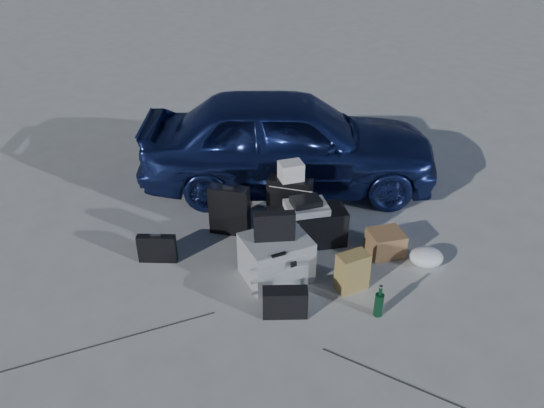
{
  "coord_description": "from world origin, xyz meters",
  "views": [
    {
      "loc": [
        -0.43,
        -3.84,
        3.32
      ],
      "look_at": [
        -0.05,
        0.85,
        0.47
      ],
      "focal_mm": 35.0,
      "sensor_mm": 36.0,
      "label": 1
    }
  ],
  "objects_px": {
    "car": "(289,140)",
    "green_bottle": "(379,301)",
    "cardboard_box": "(385,243)",
    "briefcase": "(157,249)",
    "suitcase_right": "(290,202)",
    "suitcase_left": "(229,210)",
    "pelican_case": "(276,258)",
    "duffel_bag": "(307,227)"
  },
  "relations": [
    {
      "from": "car",
      "to": "cardboard_box",
      "type": "relative_size",
      "value": 10.48
    },
    {
      "from": "cardboard_box",
      "to": "green_bottle",
      "type": "distance_m",
      "value": 0.96
    },
    {
      "from": "pelican_case",
      "to": "cardboard_box",
      "type": "bearing_deg",
      "value": -7.0
    },
    {
      "from": "cardboard_box",
      "to": "duffel_bag",
      "type": "bearing_deg",
      "value": 161.68
    },
    {
      "from": "pelican_case",
      "to": "briefcase",
      "type": "relative_size",
      "value": 1.57
    },
    {
      "from": "duffel_bag",
      "to": "green_bottle",
      "type": "xyz_separation_m",
      "value": [
        0.48,
        -1.16,
        -0.04
      ]
    },
    {
      "from": "duffel_bag",
      "to": "green_bottle",
      "type": "height_order",
      "value": "duffel_bag"
    },
    {
      "from": "car",
      "to": "pelican_case",
      "type": "height_order",
      "value": "car"
    },
    {
      "from": "suitcase_left",
      "to": "duffel_bag",
      "type": "bearing_deg",
      "value": -1.69
    },
    {
      "from": "suitcase_left",
      "to": "green_bottle",
      "type": "height_order",
      "value": "suitcase_left"
    },
    {
      "from": "briefcase",
      "to": "green_bottle",
      "type": "bearing_deg",
      "value": -19.05
    },
    {
      "from": "briefcase",
      "to": "cardboard_box",
      "type": "distance_m",
      "value": 2.35
    },
    {
      "from": "pelican_case",
      "to": "green_bottle",
      "type": "relative_size",
      "value": 1.92
    },
    {
      "from": "briefcase",
      "to": "suitcase_right",
      "type": "relative_size",
      "value": 0.67
    },
    {
      "from": "car",
      "to": "green_bottle",
      "type": "relative_size",
      "value": 11.34
    },
    {
      "from": "duffel_bag",
      "to": "suitcase_left",
      "type": "bearing_deg",
      "value": 154.96
    },
    {
      "from": "pelican_case",
      "to": "suitcase_left",
      "type": "xyz_separation_m",
      "value": [
        -0.44,
        0.81,
        0.06
      ]
    },
    {
      "from": "cardboard_box",
      "to": "green_bottle",
      "type": "height_order",
      "value": "green_bottle"
    },
    {
      "from": "pelican_case",
      "to": "cardboard_box",
      "type": "distance_m",
      "value": 1.2
    },
    {
      "from": "suitcase_right",
      "to": "cardboard_box",
      "type": "bearing_deg",
      "value": -13.14
    },
    {
      "from": "pelican_case",
      "to": "suitcase_right",
      "type": "distance_m",
      "value": 0.94
    },
    {
      "from": "briefcase",
      "to": "suitcase_right",
      "type": "xyz_separation_m",
      "value": [
        1.41,
        0.56,
        0.14
      ]
    },
    {
      "from": "car",
      "to": "suitcase_left",
      "type": "height_order",
      "value": "car"
    },
    {
      "from": "suitcase_left",
      "to": "cardboard_box",
      "type": "xyz_separation_m",
      "value": [
        1.6,
        -0.53,
        -0.15
      ]
    },
    {
      "from": "pelican_case",
      "to": "green_bottle",
      "type": "height_order",
      "value": "pelican_case"
    },
    {
      "from": "pelican_case",
      "to": "suitcase_right",
      "type": "height_order",
      "value": "suitcase_right"
    },
    {
      "from": "green_bottle",
      "to": "cardboard_box",
      "type": "bearing_deg",
      "value": 71.47
    },
    {
      "from": "pelican_case",
      "to": "car",
      "type": "bearing_deg",
      "value": 59.75
    },
    {
      "from": "car",
      "to": "suitcase_right",
      "type": "distance_m",
      "value": 1.0
    },
    {
      "from": "car",
      "to": "briefcase",
      "type": "height_order",
      "value": "car"
    },
    {
      "from": "suitcase_right",
      "to": "duffel_bag",
      "type": "bearing_deg",
      "value": -46.92
    },
    {
      "from": "pelican_case",
      "to": "suitcase_right",
      "type": "xyz_separation_m",
      "value": [
        0.23,
        0.9,
        0.07
      ]
    },
    {
      "from": "pelican_case",
      "to": "green_bottle",
      "type": "xyz_separation_m",
      "value": [
        0.86,
        -0.63,
        -0.06
      ]
    },
    {
      "from": "car",
      "to": "suitcase_right",
      "type": "xyz_separation_m",
      "value": [
        -0.09,
        -0.94,
        -0.32
      ]
    },
    {
      "from": "car",
      "to": "duffel_bag",
      "type": "height_order",
      "value": "car"
    },
    {
      "from": "car",
      "to": "pelican_case",
      "type": "bearing_deg",
      "value": 174.7
    },
    {
      "from": "pelican_case",
      "to": "suitcase_left",
      "type": "distance_m",
      "value": 0.93
    },
    {
      "from": "pelican_case",
      "to": "duffel_bag",
      "type": "height_order",
      "value": "pelican_case"
    },
    {
      "from": "briefcase",
      "to": "suitcase_right",
      "type": "bearing_deg",
      "value": 28.07
    },
    {
      "from": "pelican_case",
      "to": "cardboard_box",
      "type": "relative_size",
      "value": 1.77
    },
    {
      "from": "suitcase_left",
      "to": "suitcase_right",
      "type": "height_order",
      "value": "suitcase_right"
    },
    {
      "from": "cardboard_box",
      "to": "green_bottle",
      "type": "relative_size",
      "value": 1.08
    }
  ]
}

